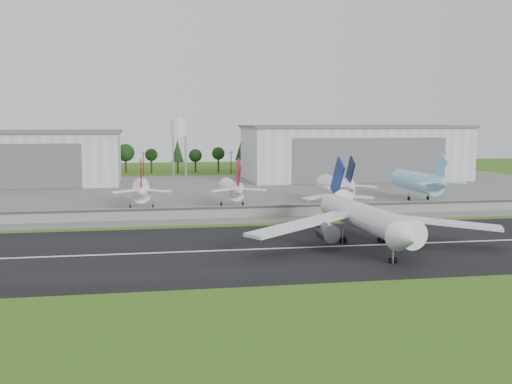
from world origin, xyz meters
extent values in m
plane|color=#2C5C15|center=(0.00, 0.00, 0.00)|extent=(600.00, 600.00, 0.00)
cube|color=black|center=(0.00, 10.00, 0.05)|extent=(320.00, 60.00, 0.10)
cube|color=white|center=(0.00, 10.00, 0.11)|extent=(220.00, 1.00, 0.02)
cube|color=slate|center=(0.00, 120.00, 0.05)|extent=(320.00, 150.00, 0.10)
cube|color=gray|center=(0.00, 55.00, 1.75)|extent=(240.00, 0.50, 3.50)
cube|color=#38383A|center=(0.00, 54.70, 3.00)|extent=(240.00, 0.12, 0.70)
cube|color=silver|center=(-80.00, 165.00, 11.00)|extent=(95.00, 42.00, 22.00)
cube|color=#595B60|center=(-80.00, 165.00, 22.60)|extent=(97.00, 44.00, 1.20)
cube|color=silver|center=(75.00, 165.00, 12.00)|extent=(100.00, 45.00, 24.00)
cube|color=#595B60|center=(75.00, 165.00, 24.60)|extent=(102.00, 47.00, 1.20)
cube|color=#595B60|center=(75.00, 142.35, 10.08)|extent=(70.00, 0.30, 19.68)
cylinder|color=#99999E|center=(-8.00, 182.00, 10.00)|extent=(0.50, 0.50, 20.00)
cylinder|color=#99999E|center=(-2.00, 188.00, 10.00)|extent=(0.50, 0.50, 20.00)
cylinder|color=silver|center=(-5.00, 185.00, 23.50)|extent=(8.00, 8.00, 7.00)
cone|color=silver|center=(-5.00, 185.00, 28.20)|extent=(8.40, 8.40, 2.40)
cylinder|color=white|center=(24.97, 10.00, 6.20)|extent=(8.34, 44.26, 5.80)
cone|color=white|center=(23.52, -14.96, 6.20)|extent=(6.14, 6.33, 5.80)
cone|color=white|center=(26.51, 36.46, 7.40)|extent=(6.02, 9.30, 5.51)
cube|color=navy|center=(26.48, 35.96, 12.70)|extent=(1.05, 9.55, 11.13)
cube|color=white|center=(39.83, 7.13, 5.40)|extent=(27.72, 16.68, 2.65)
cylinder|color=#333338|center=(34.25, 5.96, 3.80)|extent=(4.11, 5.71, 3.80)
cube|color=white|center=(31.47, 35.67, 7.80)|extent=(9.52, 5.38, 0.98)
cube|color=white|center=(9.88, 8.87, 5.40)|extent=(26.76, 19.24, 2.65)
cylinder|color=#333338|center=(15.29, 7.06, 3.80)|extent=(4.11, 5.71, 3.80)
cube|color=white|center=(21.49, 36.25, 7.80)|extent=(9.55, 6.25, 0.98)
cube|color=#99999E|center=(24.74, 6.01, 1.70)|extent=(11.72, 30.53, 3.20)
cylinder|color=black|center=(20.65, 13.26, 0.85)|extent=(0.49, 1.52, 1.50)
cylinder|color=white|center=(-23.51, 80.00, 5.79)|extent=(5.59, 24.00, 5.59)
cone|color=white|center=(-23.51, 64.50, 6.79)|extent=(5.31, 7.00, 5.31)
cube|color=#A2160C|center=(-23.51, 65.00, 11.59)|extent=(0.45, 8.59, 10.02)
cylinder|color=#99999E|center=(-27.01, 78.00, 1.50)|extent=(0.32, 0.32, 3.00)
cylinder|color=#99999E|center=(-20.01, 78.00, 1.50)|extent=(0.32, 0.32, 3.00)
cylinder|color=black|center=(-27.01, 78.00, 0.80)|extent=(0.40, 1.40, 1.40)
cylinder|color=white|center=(4.94, 80.00, 5.60)|extent=(5.19, 24.00, 5.19)
cone|color=white|center=(4.94, 64.50, 6.60)|extent=(4.93, 7.00, 4.93)
cube|color=maroon|center=(4.94, 65.00, 11.40)|extent=(0.45, 8.59, 10.02)
cylinder|color=#99999E|center=(1.44, 78.00, 1.50)|extent=(0.32, 0.32, 3.00)
cylinder|color=#99999E|center=(8.44, 78.00, 1.50)|extent=(0.32, 0.32, 3.00)
cylinder|color=black|center=(1.44, 78.00, 0.80)|extent=(0.40, 1.40, 1.40)
cylinder|color=white|center=(39.69, 80.00, 5.96)|extent=(5.91, 24.00, 5.91)
cone|color=white|center=(39.69, 64.50, 6.96)|extent=(5.61, 7.00, 5.61)
cube|color=black|center=(39.69, 65.00, 11.76)|extent=(0.45, 8.59, 10.02)
cylinder|color=#99999E|center=(36.19, 78.00, 1.50)|extent=(0.32, 0.32, 3.00)
cylinder|color=#99999E|center=(43.19, 78.00, 1.50)|extent=(0.32, 0.32, 3.00)
cylinder|color=black|center=(36.19, 78.00, 0.80)|extent=(0.40, 1.40, 1.40)
cylinder|color=#8BD2F0|center=(70.53, 85.00, 6.35)|extent=(6.69, 30.00, 6.69)
cone|color=#8BD2F0|center=(70.53, 66.50, 7.35)|extent=(6.36, 7.00, 6.36)
cube|color=#7CC0FF|center=(70.53, 67.00, 12.15)|extent=(0.45, 8.59, 10.02)
cylinder|color=#99999E|center=(67.03, 83.00, 1.50)|extent=(0.32, 0.32, 3.00)
cylinder|color=#99999E|center=(74.03, 83.00, 1.50)|extent=(0.32, 0.32, 3.00)
cylinder|color=black|center=(67.03, 83.00, 0.80)|extent=(0.40, 1.40, 1.40)
camera|label=1|loc=(-23.85, -122.64, 27.61)|focal=45.00mm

